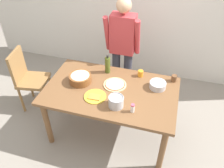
{
  "coord_description": "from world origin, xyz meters",
  "views": [
    {
      "loc": [
        0.61,
        -2.03,
        2.57
      ],
      "look_at": [
        0.0,
        0.05,
        0.81
      ],
      "focal_mm": 36.92,
      "sensor_mm": 36.0,
      "label": 1
    }
  ],
  "objects_px": {
    "popcorn_bowl": "(80,78)",
    "mixing_bowl_steel": "(158,85)",
    "chair_wooden_left": "(28,77)",
    "steel_pot": "(116,102)",
    "salt_shaker": "(133,108)",
    "person_cook": "(123,46)",
    "cup_orange": "(141,73)",
    "cup_small_brown": "(174,78)",
    "plate_with_slice": "(95,97)",
    "olive_oil_bottle": "(108,65)",
    "dining_table": "(111,95)",
    "pizza_raw_on_board": "(115,84)"
  },
  "relations": [
    {
      "from": "mixing_bowl_steel",
      "to": "olive_oil_bottle",
      "type": "relative_size",
      "value": 0.78
    },
    {
      "from": "olive_oil_bottle",
      "to": "cup_orange",
      "type": "distance_m",
      "value": 0.44
    },
    {
      "from": "pizza_raw_on_board",
      "to": "salt_shaker",
      "type": "height_order",
      "value": "salt_shaker"
    },
    {
      "from": "steel_pot",
      "to": "mixing_bowl_steel",
      "type": "bearing_deg",
      "value": 48.1
    },
    {
      "from": "plate_with_slice",
      "to": "person_cook",
      "type": "bearing_deg",
      "value": 84.56
    },
    {
      "from": "popcorn_bowl",
      "to": "chair_wooden_left",
      "type": "bearing_deg",
      "value": 171.17
    },
    {
      "from": "mixing_bowl_steel",
      "to": "salt_shaker",
      "type": "distance_m",
      "value": 0.53
    },
    {
      "from": "mixing_bowl_steel",
      "to": "cup_orange",
      "type": "relative_size",
      "value": 2.35
    },
    {
      "from": "plate_with_slice",
      "to": "salt_shaker",
      "type": "relative_size",
      "value": 2.45
    },
    {
      "from": "person_cook",
      "to": "chair_wooden_left",
      "type": "distance_m",
      "value": 1.45
    },
    {
      "from": "pizza_raw_on_board",
      "to": "mixing_bowl_steel",
      "type": "bearing_deg",
      "value": 10.81
    },
    {
      "from": "steel_pot",
      "to": "popcorn_bowl",
      "type": "bearing_deg",
      "value": 151.56
    },
    {
      "from": "cup_orange",
      "to": "salt_shaker",
      "type": "xyz_separation_m",
      "value": [
        0.04,
        -0.66,
        0.01
      ]
    },
    {
      "from": "steel_pot",
      "to": "salt_shaker",
      "type": "xyz_separation_m",
      "value": [
        0.19,
        -0.04,
        -0.01
      ]
    },
    {
      "from": "person_cook",
      "to": "cup_orange",
      "type": "xyz_separation_m",
      "value": [
        0.34,
        -0.38,
        -0.14
      ]
    },
    {
      "from": "dining_table",
      "to": "plate_with_slice",
      "type": "height_order",
      "value": "plate_with_slice"
    },
    {
      "from": "salt_shaker",
      "to": "olive_oil_bottle",
      "type": "bearing_deg",
      "value": 127.08
    },
    {
      "from": "mixing_bowl_steel",
      "to": "olive_oil_bottle",
      "type": "xyz_separation_m",
      "value": [
        -0.68,
        0.14,
        0.07
      ]
    },
    {
      "from": "steel_pot",
      "to": "cup_small_brown",
      "type": "bearing_deg",
      "value": 47.62
    },
    {
      "from": "cup_small_brown",
      "to": "salt_shaker",
      "type": "height_order",
      "value": "salt_shaker"
    },
    {
      "from": "olive_oil_bottle",
      "to": "cup_orange",
      "type": "height_order",
      "value": "olive_oil_bottle"
    },
    {
      "from": "popcorn_bowl",
      "to": "mixing_bowl_steel",
      "type": "bearing_deg",
      "value": 9.15
    },
    {
      "from": "mixing_bowl_steel",
      "to": "cup_small_brown",
      "type": "height_order",
      "value": "cup_small_brown"
    },
    {
      "from": "plate_with_slice",
      "to": "mixing_bowl_steel",
      "type": "distance_m",
      "value": 0.77
    },
    {
      "from": "steel_pot",
      "to": "cup_small_brown",
      "type": "height_order",
      "value": "steel_pot"
    },
    {
      "from": "popcorn_bowl",
      "to": "mixing_bowl_steel",
      "type": "height_order",
      "value": "popcorn_bowl"
    },
    {
      "from": "dining_table",
      "to": "olive_oil_bottle",
      "type": "distance_m",
      "value": 0.42
    },
    {
      "from": "olive_oil_bottle",
      "to": "cup_small_brown",
      "type": "distance_m",
      "value": 0.86
    },
    {
      "from": "mixing_bowl_steel",
      "to": "salt_shaker",
      "type": "height_order",
      "value": "salt_shaker"
    },
    {
      "from": "chair_wooden_left",
      "to": "steel_pot",
      "type": "height_order",
      "value": "chair_wooden_left"
    },
    {
      "from": "popcorn_bowl",
      "to": "salt_shaker",
      "type": "height_order",
      "value": "popcorn_bowl"
    },
    {
      "from": "plate_with_slice",
      "to": "popcorn_bowl",
      "type": "distance_m",
      "value": 0.36
    },
    {
      "from": "person_cook",
      "to": "cup_orange",
      "type": "bearing_deg",
      "value": -48.29
    },
    {
      "from": "person_cook",
      "to": "mixing_bowl_steel",
      "type": "xyz_separation_m",
      "value": [
        0.59,
        -0.56,
        -0.14
      ]
    },
    {
      "from": "pizza_raw_on_board",
      "to": "steel_pot",
      "type": "xyz_separation_m",
      "value": [
        0.11,
        -0.35,
        0.06
      ]
    },
    {
      "from": "olive_oil_bottle",
      "to": "cup_orange",
      "type": "xyz_separation_m",
      "value": [
        0.44,
        0.03,
        -0.07
      ]
    },
    {
      "from": "mixing_bowl_steel",
      "to": "cup_small_brown",
      "type": "xyz_separation_m",
      "value": [
        0.18,
        0.19,
        0.0
      ]
    },
    {
      "from": "pizza_raw_on_board",
      "to": "popcorn_bowl",
      "type": "bearing_deg",
      "value": -172.81
    },
    {
      "from": "person_cook",
      "to": "cup_small_brown",
      "type": "height_order",
      "value": "person_cook"
    },
    {
      "from": "chair_wooden_left",
      "to": "popcorn_bowl",
      "type": "height_order",
      "value": "chair_wooden_left"
    },
    {
      "from": "person_cook",
      "to": "steel_pot",
      "type": "distance_m",
      "value": 1.03
    },
    {
      "from": "olive_oil_bottle",
      "to": "popcorn_bowl",
      "type": "bearing_deg",
      "value": -132.38
    },
    {
      "from": "steel_pot",
      "to": "cup_orange",
      "type": "height_order",
      "value": "steel_pot"
    },
    {
      "from": "plate_with_slice",
      "to": "cup_orange",
      "type": "height_order",
      "value": "cup_orange"
    },
    {
      "from": "chair_wooden_left",
      "to": "plate_with_slice",
      "type": "distance_m",
      "value": 1.26
    },
    {
      "from": "salt_shaker",
      "to": "cup_orange",
      "type": "bearing_deg",
      "value": 93.25
    },
    {
      "from": "mixing_bowl_steel",
      "to": "cup_orange",
      "type": "distance_m",
      "value": 0.3
    },
    {
      "from": "plate_with_slice",
      "to": "olive_oil_bottle",
      "type": "xyz_separation_m",
      "value": [
        -0.0,
        0.52,
        0.11
      ]
    },
    {
      "from": "dining_table",
      "to": "cup_orange",
      "type": "distance_m",
      "value": 0.49
    },
    {
      "from": "dining_table",
      "to": "mixing_bowl_steel",
      "type": "distance_m",
      "value": 0.59
    }
  ]
}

